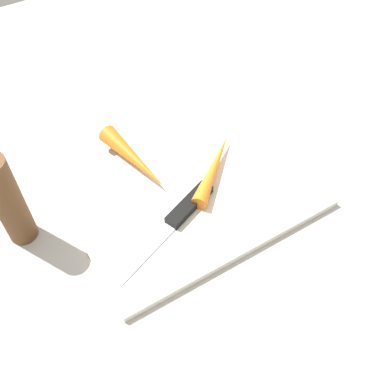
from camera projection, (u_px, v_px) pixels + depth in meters
The scene contains 6 objects.
ground_plane at pixel (192, 197), 0.72m from camera, with size 1.40×1.40×0.00m, color #ADA8A0.
cutting_board at pixel (192, 194), 0.71m from camera, with size 0.36×0.26×0.01m, color silver.
knife at pixel (184, 210), 0.68m from camera, with size 0.19×0.09×0.01m.
carrot_long at pixel (214, 167), 0.73m from camera, with size 0.02×0.02×0.15m, color orange.
carrot_short at pixel (134, 159), 0.73m from camera, with size 0.03×0.03×0.15m, color orange.
pepper_grinder at pixel (8, 202), 0.62m from camera, with size 0.04×0.04×0.16m, color brown.
Camera 1 is at (0.23, 0.38, 0.57)m, focal length 43.40 mm.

